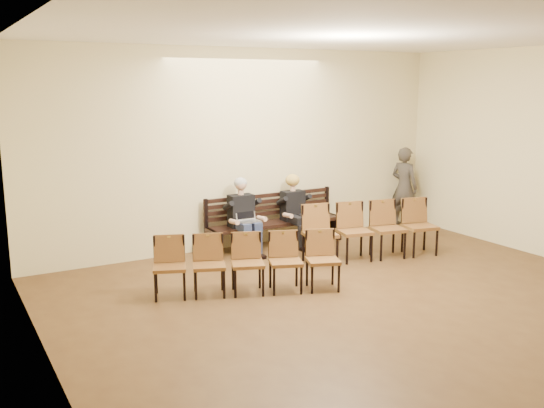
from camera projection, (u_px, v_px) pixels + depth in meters
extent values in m
plane|color=brown|center=(451.00, 345.00, 6.81)|extent=(10.00, 10.00, 0.00)
cube|color=beige|center=(246.00, 149.00, 10.73)|extent=(8.00, 0.02, 3.50)
cube|color=beige|center=(78.00, 239.00, 4.53)|extent=(0.02, 10.00, 3.50)
cube|color=white|center=(471.00, 22.00, 6.13)|extent=(8.00, 10.00, 0.02)
cube|color=black|center=(275.00, 234.00, 10.92)|extent=(2.60, 0.90, 0.45)
cube|color=#B5B5BA|center=(249.00, 222.00, 10.27)|extent=(0.41, 0.35, 0.26)
cylinder|color=silver|center=(309.00, 217.00, 10.76)|extent=(0.08, 0.08, 0.22)
cube|color=black|center=(209.00, 247.00, 10.42)|extent=(0.36, 0.27, 0.25)
imported|color=#3B3630|center=(404.00, 181.00, 12.38)|extent=(0.61, 0.78, 1.87)
cube|color=brown|center=(371.00, 231.00, 10.09)|extent=(2.40, 1.01, 0.96)
cube|color=brown|center=(248.00, 264.00, 8.42)|extent=(2.58, 1.35, 0.84)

